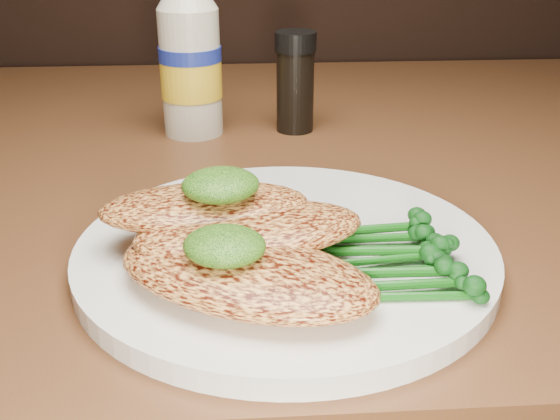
{
  "coord_description": "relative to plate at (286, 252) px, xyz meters",
  "views": [
    {
      "loc": [
        0.06,
        0.39,
        0.99
      ],
      "look_at": [
        0.09,
        0.81,
        0.79
      ],
      "focal_mm": 43.08,
      "sensor_mm": 36.0,
      "label": 1
    }
  ],
  "objects": [
    {
      "name": "pepper_grinder",
      "position": [
        0.03,
        0.3,
        0.05
      ],
      "size": [
        0.05,
        0.05,
        0.11
      ],
      "primitive_type": null,
      "rotation": [
        0.0,
        0.0,
        0.06
      ],
      "color": "black",
      "rests_on": "dining_table"
    },
    {
      "name": "pesto_front",
      "position": [
        -0.04,
        -0.07,
        0.04
      ],
      "size": [
        0.06,
        0.06,
        0.02
      ],
      "primitive_type": "ellipsoid",
      "rotation": [
        0.0,
        0.0,
        -0.37
      ],
      "color": "#0A3307",
      "rests_on": "chicken_front"
    },
    {
      "name": "mayo_bottle",
      "position": [
        -0.08,
        0.3,
        0.09
      ],
      "size": [
        0.08,
        0.08,
        0.19
      ],
      "primitive_type": null,
      "rotation": [
        0.0,
        0.0,
        -0.33
      ],
      "color": "beige",
      "rests_on": "dining_table"
    },
    {
      "name": "chicken_mid",
      "position": [
        -0.03,
        -0.02,
        0.03
      ],
      "size": [
        0.17,
        0.11,
        0.02
      ],
      "primitive_type": "ellipsoid",
      "rotation": [
        0.0,
        0.0,
        0.2
      ],
      "color": "#F9A64F",
      "rests_on": "plate"
    },
    {
      "name": "chicken_front",
      "position": [
        -0.03,
        -0.07,
        0.02
      ],
      "size": [
        0.19,
        0.16,
        0.03
      ],
      "primitive_type": "ellipsoid",
      "rotation": [
        0.0,
        0.0,
        -0.46
      ],
      "color": "#F9A64F",
      "rests_on": "plate"
    },
    {
      "name": "plate",
      "position": [
        0.0,
        0.0,
        0.0
      ],
      "size": [
        0.3,
        0.3,
        0.02
      ],
      "primitive_type": "cylinder",
      "color": "white",
      "rests_on": "dining_table"
    },
    {
      "name": "broccolini_bundle",
      "position": [
        0.05,
        -0.04,
        0.02
      ],
      "size": [
        0.15,
        0.12,
        0.02
      ],
      "primitive_type": null,
      "rotation": [
        0.0,
        0.0,
        0.01
      ],
      "color": "#135512",
      "rests_on": "plate"
    },
    {
      "name": "chicken_back",
      "position": [
        -0.06,
        0.0,
        0.04
      ],
      "size": [
        0.15,
        0.09,
        0.02
      ],
      "primitive_type": "ellipsoid",
      "rotation": [
        0.0,
        0.0,
        0.1
      ],
      "color": "#F9A64F",
      "rests_on": "plate"
    },
    {
      "name": "pesto_back",
      "position": [
        -0.04,
        -0.0,
        0.05
      ],
      "size": [
        0.06,
        0.06,
        0.02
      ],
      "primitive_type": "ellipsoid",
      "rotation": [
        0.0,
        0.0,
        0.18
      ],
      "color": "#0A3307",
      "rests_on": "chicken_back"
    }
  ]
}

